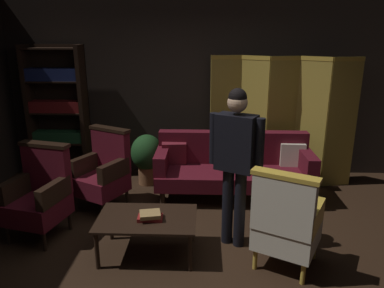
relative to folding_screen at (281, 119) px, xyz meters
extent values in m
plane|color=black|center=(-1.29, -2.02, -0.99)|extent=(10.00, 10.00, 0.00)
cube|color=black|center=(-1.29, 0.43, 0.41)|extent=(7.20, 0.10, 2.80)
cube|color=#B29338|center=(-0.83, 0.16, -0.04)|extent=(0.46, 0.10, 1.90)
cube|color=gold|center=(-0.83, 0.16, 0.88)|extent=(0.46, 0.11, 0.06)
cube|color=#B29338|center=(-0.41, 0.07, -0.04)|extent=(0.40, 0.28, 1.90)
cube|color=gold|center=(-0.41, 0.07, 0.88)|extent=(0.40, 0.29, 0.06)
cube|color=#B29338|center=(0.00, 0.00, -0.04)|extent=(0.45, 0.14, 1.90)
cube|color=gold|center=(0.00, 0.00, 0.88)|extent=(0.46, 0.15, 0.06)
cube|color=#B29338|center=(0.41, -0.07, -0.04)|extent=(0.39, 0.29, 1.90)
cube|color=gold|center=(0.41, -0.07, 0.88)|extent=(0.40, 0.29, 0.06)
cube|color=#B29338|center=(0.83, -0.16, -0.04)|extent=(0.46, 0.12, 1.90)
cube|color=gold|center=(0.83, -0.16, 0.88)|extent=(0.46, 0.13, 0.06)
cube|color=black|center=(-3.86, 0.16, 0.04)|extent=(0.06, 0.32, 2.05)
cube|color=black|center=(-3.02, 0.16, 0.04)|extent=(0.06, 0.32, 2.05)
cube|color=black|center=(-3.44, 0.31, 0.04)|extent=(0.90, 0.02, 2.05)
cube|color=black|center=(-3.44, 0.16, -0.93)|extent=(0.86, 0.30, 0.02)
cube|color=black|center=(-3.44, 0.16, -0.44)|extent=(0.86, 0.30, 0.02)
cube|color=#1E4C28|center=(-3.44, 0.14, -0.34)|extent=(0.78, 0.22, 0.17)
cube|color=black|center=(-3.44, 0.16, 0.04)|extent=(0.86, 0.30, 0.02)
cube|color=maroon|center=(-3.44, 0.14, 0.14)|extent=(0.78, 0.22, 0.17)
cube|color=black|center=(-3.44, 0.16, 0.52)|extent=(0.86, 0.30, 0.02)
cube|color=navy|center=(-3.44, 0.14, 0.63)|extent=(0.78, 0.22, 0.19)
cube|color=black|center=(-3.44, 0.16, 1.00)|extent=(0.86, 0.30, 0.02)
cylinder|color=black|center=(-1.69, -0.97, -0.88)|extent=(0.07, 0.07, 0.22)
cylinder|color=black|center=(0.21, -0.97, -0.88)|extent=(0.07, 0.07, 0.22)
cylinder|color=black|center=(-1.69, -0.37, -0.88)|extent=(0.07, 0.07, 0.22)
cylinder|color=black|center=(0.21, -0.37, -0.88)|extent=(0.07, 0.07, 0.22)
cube|color=#4C0F19|center=(-0.74, -0.67, -0.67)|extent=(2.10, 0.76, 0.20)
cube|color=#4C0F19|center=(-0.74, -0.36, -0.34)|extent=(2.10, 0.18, 0.46)
cube|color=#4C0F19|center=(-1.72, -0.67, -0.44)|extent=(0.16, 0.68, 0.26)
cube|color=#4C0F19|center=(0.24, -0.67, -0.44)|extent=(0.16, 0.68, 0.26)
cube|color=maroon|center=(-1.57, -0.47, -0.42)|extent=(0.35, 0.18, 0.35)
cube|color=beige|center=(0.09, -0.47, -0.42)|extent=(0.35, 0.14, 0.34)
cylinder|color=black|center=(-2.17, -2.33, -0.79)|extent=(0.04, 0.04, 0.39)
cylinder|color=black|center=(-1.27, -2.33, -0.79)|extent=(0.04, 0.04, 0.39)
cylinder|color=black|center=(-2.17, -1.79, -0.79)|extent=(0.04, 0.04, 0.39)
cylinder|color=black|center=(-1.27, -1.79, -0.79)|extent=(0.04, 0.04, 0.39)
cube|color=black|center=(-1.72, -2.06, -0.58)|extent=(1.00, 0.64, 0.03)
cylinder|color=gold|center=(-0.01, -2.08, -0.88)|extent=(0.04, 0.04, 0.22)
cylinder|color=gold|center=(-0.42, -1.86, -0.88)|extent=(0.04, 0.04, 0.22)
cylinder|color=gold|center=(-0.23, -2.49, -0.88)|extent=(0.04, 0.04, 0.22)
cylinder|color=gold|center=(-0.63, -2.27, -0.88)|extent=(0.04, 0.04, 0.22)
cube|color=beige|center=(-0.32, -2.17, -0.65)|extent=(0.76, 0.76, 0.24)
cube|color=beige|center=(-0.43, -2.38, -0.26)|extent=(0.55, 0.37, 0.54)
cube|color=gold|center=(-0.43, -2.38, 0.03)|extent=(0.59, 0.39, 0.04)
cube|color=gold|center=(-0.11, -2.29, -0.42)|extent=(0.31, 0.49, 0.22)
cube|color=gold|center=(-0.54, -2.06, -0.42)|extent=(0.31, 0.49, 0.22)
cylinder|color=black|center=(-2.79, -1.13, -0.88)|extent=(0.04, 0.04, 0.22)
cylinder|color=black|center=(-2.38, -1.34, -0.88)|extent=(0.04, 0.04, 0.22)
cylinder|color=black|center=(-2.57, -0.72, -0.88)|extent=(0.04, 0.04, 0.22)
cylinder|color=black|center=(-2.17, -0.93, -0.88)|extent=(0.04, 0.04, 0.22)
cube|color=#4C0F19|center=(-2.48, -1.03, -0.65)|extent=(0.76, 0.76, 0.24)
cube|color=#4C0F19|center=(-2.37, -0.83, -0.26)|extent=(0.55, 0.37, 0.54)
cube|color=black|center=(-2.37, -0.83, 0.03)|extent=(0.59, 0.39, 0.04)
cube|color=black|center=(-2.69, -0.92, -0.42)|extent=(0.31, 0.48, 0.22)
cube|color=black|center=(-2.27, -1.14, -0.42)|extent=(0.31, 0.48, 0.22)
cylinder|color=black|center=(-3.26, -1.93, -0.88)|extent=(0.04, 0.04, 0.22)
cylinder|color=black|center=(-2.82, -2.04, -0.88)|extent=(0.04, 0.04, 0.22)
cylinder|color=black|center=(-3.15, -1.48, -0.88)|extent=(0.04, 0.04, 0.22)
cylinder|color=black|center=(-2.71, -1.59, -0.88)|extent=(0.04, 0.04, 0.22)
cube|color=#4C0F19|center=(-2.98, -1.76, -0.65)|extent=(0.68, 0.68, 0.24)
cube|color=#4C0F19|center=(-2.93, -1.54, -0.26)|extent=(0.57, 0.25, 0.54)
cube|color=black|center=(-2.93, -1.54, 0.03)|extent=(0.61, 0.27, 0.04)
cube|color=black|center=(-3.22, -1.70, -0.42)|extent=(0.21, 0.51, 0.22)
cube|color=black|center=(-2.75, -1.82, -0.42)|extent=(0.21, 0.51, 0.22)
cylinder|color=black|center=(-0.76, -1.85, -0.56)|extent=(0.12, 0.12, 0.86)
cylinder|color=black|center=(-0.88, -1.79, -0.56)|extent=(0.12, 0.12, 0.86)
cube|color=maroon|center=(-0.82, -1.82, -0.09)|extent=(0.36, 0.29, 0.09)
cube|color=black|center=(-0.82, -1.82, 0.16)|extent=(0.45, 0.37, 0.58)
cube|color=white|center=(-0.77, -1.72, 0.19)|extent=(0.13, 0.07, 0.41)
cube|color=maroon|center=(-0.77, -1.72, 0.42)|extent=(0.09, 0.06, 0.04)
cylinder|color=black|center=(-0.60, -1.93, 0.17)|extent=(0.09, 0.09, 0.54)
cylinder|color=black|center=(-1.04, -1.70, 0.17)|extent=(0.09, 0.09, 0.54)
sphere|color=tan|center=(-0.82, -1.82, 0.57)|extent=(0.20, 0.20, 0.20)
sphere|color=black|center=(-0.82, -1.82, 0.62)|extent=(0.18, 0.18, 0.18)
cylinder|color=brown|center=(-2.00, -0.18, -0.85)|extent=(0.28, 0.28, 0.28)
ellipsoid|color=#193D19|center=(-2.00, -0.18, -0.49)|extent=(0.48, 0.48, 0.55)
cube|color=maroon|center=(-1.67, -2.10, -0.55)|extent=(0.25, 0.15, 0.04)
cube|color=#9E7A47|center=(-1.67, -2.10, -0.51)|extent=(0.23, 0.21, 0.04)
camera|label=1|loc=(-1.13, -5.38, 1.22)|focal=34.31mm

